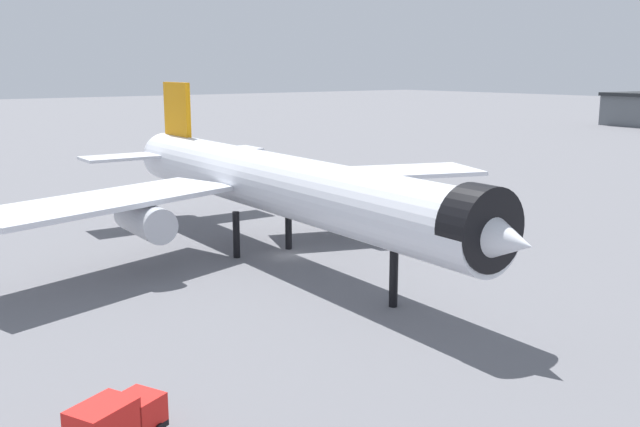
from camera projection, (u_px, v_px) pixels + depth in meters
ground at (289, 255)px, 77.78m from camera, size 900.00×900.00×0.00m
airliner_near_gate at (274, 184)px, 75.18m from camera, size 67.09×61.27×18.23m
service_truck_front at (116, 423)px, 37.75m from camera, size 4.33×5.96×3.00m
baggage_tug_wing at (169, 193)px, 111.60m from camera, size 3.50×2.55×1.85m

